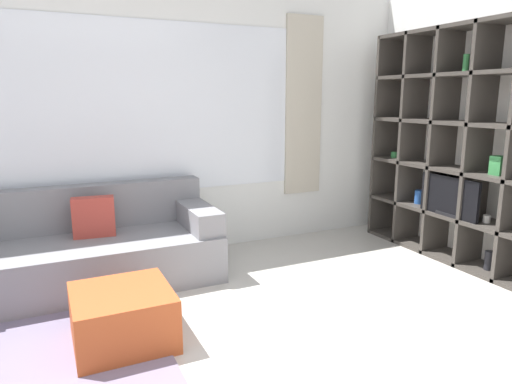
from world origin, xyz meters
The scene contains 5 objects.
wall_back centered at (0.00, 2.94, 1.36)m, with size 6.93×0.11×2.70m.
wall_right centered at (2.90, 1.45, 1.35)m, with size 0.07×4.11×2.70m, color white.
shelving_unit centered at (2.71, 1.59, 1.09)m, with size 0.37×2.07×2.20m.
couch_main centered at (-0.60, 2.45, 0.29)m, with size 2.14×0.90×0.79m.
ottoman centered at (-0.50, 1.34, 0.18)m, with size 0.61×0.61×0.35m.
Camera 1 is at (-0.87, -1.46, 1.56)m, focal length 32.00 mm.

